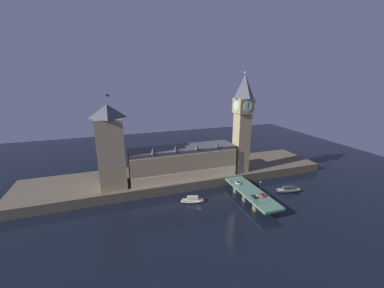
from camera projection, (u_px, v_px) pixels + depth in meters
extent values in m
plane|color=black|center=(199.00, 205.00, 141.77)|extent=(400.00, 400.00, 0.00)
cube|color=brown|center=(181.00, 175.00, 176.37)|extent=(220.00, 42.00, 6.33)
cube|color=tan|center=(183.00, 163.00, 164.46)|extent=(72.91, 19.18, 19.18)
cube|color=beige|center=(187.00, 177.00, 157.33)|extent=(72.91, 0.20, 6.90)
cube|color=#42474C|center=(183.00, 149.00, 161.49)|extent=(72.91, 17.64, 2.40)
cone|color=#42474C|center=(153.00, 151.00, 146.37)|extent=(2.40, 2.40, 4.22)
cone|color=#42474C|center=(175.00, 148.00, 150.90)|extent=(2.40, 2.40, 4.22)
cone|color=#42474C|center=(197.00, 146.00, 155.43)|extent=(2.40, 2.40, 4.22)
cone|color=#42474C|center=(217.00, 144.00, 159.95)|extent=(2.40, 2.40, 4.22)
cube|color=tan|center=(241.00, 143.00, 171.09)|extent=(9.50, 9.50, 43.39)
cube|color=tan|center=(243.00, 106.00, 163.67)|extent=(11.20, 11.20, 10.39)
cylinder|color=#B7E5B7|center=(248.00, 107.00, 158.46)|extent=(6.52, 0.25, 6.52)
cylinder|color=#B7E5B7|center=(239.00, 105.00, 168.88)|extent=(6.52, 0.25, 6.52)
cylinder|color=#B7E5B7|center=(251.00, 105.00, 165.45)|extent=(0.25, 6.52, 6.52)
cylinder|color=#B7E5B7|center=(236.00, 106.00, 161.89)|extent=(0.25, 6.52, 6.52)
cube|color=black|center=(248.00, 106.00, 158.16)|extent=(0.36, 0.10, 4.89)
pyramid|color=#42474C|center=(245.00, 86.00, 160.03)|extent=(11.20, 11.20, 16.03)
sphere|color=gold|center=(245.00, 73.00, 157.60)|extent=(1.60, 1.60, 1.60)
cube|color=tan|center=(111.00, 153.00, 145.92)|extent=(15.80, 15.80, 44.43)
pyramid|color=#42474C|center=(107.00, 111.00, 138.67)|extent=(16.11, 16.11, 8.08)
cylinder|color=#99999E|center=(106.00, 99.00, 136.73)|extent=(0.24, 0.24, 6.00)
cube|color=navy|center=(108.00, 95.00, 136.49)|extent=(2.00, 0.08, 1.20)
cube|color=#4C7560|center=(251.00, 192.00, 146.04)|extent=(13.05, 46.00, 1.40)
cube|color=brown|center=(262.00, 206.00, 136.38)|extent=(11.09, 3.20, 4.46)
cube|color=brown|center=(251.00, 197.00, 146.85)|extent=(11.09, 3.20, 4.46)
cube|color=brown|center=(242.00, 189.00, 157.31)|extent=(11.09, 3.20, 4.46)
cube|color=silver|center=(238.00, 183.00, 155.58)|extent=(1.84, 3.96, 0.94)
cube|color=black|center=(238.00, 182.00, 155.39)|extent=(1.51, 1.78, 0.45)
cylinder|color=black|center=(236.00, 183.00, 156.51)|extent=(0.22, 0.64, 0.64)
cylinder|color=black|center=(238.00, 183.00, 157.06)|extent=(0.22, 0.64, 0.64)
cylinder|color=black|center=(238.00, 185.00, 154.28)|extent=(0.22, 0.64, 0.64)
cylinder|color=black|center=(240.00, 184.00, 154.82)|extent=(0.22, 0.64, 0.64)
cube|color=black|center=(254.00, 197.00, 138.14)|extent=(1.91, 4.21, 0.72)
cube|color=black|center=(254.00, 196.00, 137.97)|extent=(1.56, 1.90, 0.45)
cylinder|color=black|center=(252.00, 196.00, 139.10)|extent=(0.22, 0.64, 0.64)
cylinder|color=black|center=(254.00, 196.00, 139.66)|extent=(0.22, 0.64, 0.64)
cylinder|color=black|center=(254.00, 198.00, 136.73)|extent=(0.22, 0.64, 0.64)
cylinder|color=black|center=(257.00, 198.00, 137.29)|extent=(0.22, 0.64, 0.64)
cube|color=red|center=(263.00, 195.00, 139.85)|extent=(1.95, 3.99, 0.79)
cube|color=black|center=(263.00, 194.00, 139.68)|extent=(1.60, 1.80, 0.45)
cylinder|color=black|center=(265.00, 196.00, 139.08)|extent=(0.22, 0.64, 0.64)
cylinder|color=black|center=(263.00, 197.00, 138.50)|extent=(0.22, 0.64, 0.64)
cylinder|color=black|center=(263.00, 194.00, 141.33)|extent=(0.22, 0.64, 0.64)
cylinder|color=black|center=(260.00, 195.00, 140.76)|extent=(0.22, 0.64, 0.64)
cylinder|color=black|center=(254.00, 201.00, 133.26)|extent=(0.28, 0.28, 0.83)
cylinder|color=maroon|center=(254.00, 200.00, 133.05)|extent=(0.38, 0.38, 0.69)
sphere|color=tan|center=(254.00, 200.00, 132.93)|extent=(0.23, 0.23, 0.23)
cylinder|color=#2D3333|center=(257.00, 204.00, 130.48)|extent=(0.56, 0.56, 0.50)
cylinder|color=#2D3333|center=(257.00, 200.00, 129.76)|extent=(0.18, 0.18, 4.68)
sphere|color=#F9E5A3|center=(257.00, 196.00, 128.97)|extent=(0.60, 0.60, 0.60)
sphere|color=#F9E5A3|center=(257.00, 196.00, 128.92)|extent=(0.44, 0.44, 0.44)
sphere|color=#F9E5A3|center=(258.00, 196.00, 129.20)|extent=(0.44, 0.44, 0.44)
cylinder|color=#2D3333|center=(260.00, 190.00, 147.68)|extent=(0.56, 0.56, 0.50)
cylinder|color=#2D3333|center=(260.00, 186.00, 146.98)|extent=(0.18, 0.18, 4.62)
sphere|color=#F9E5A3|center=(261.00, 182.00, 146.19)|extent=(0.60, 0.60, 0.60)
sphere|color=#F9E5A3|center=(260.00, 182.00, 146.15)|extent=(0.44, 0.44, 0.44)
sphere|color=#F9E5A3|center=(261.00, 182.00, 146.42)|extent=(0.44, 0.44, 0.44)
cylinder|color=#2D3333|center=(231.00, 183.00, 157.26)|extent=(0.56, 0.56, 0.50)
cylinder|color=#2D3333|center=(232.00, 179.00, 156.45)|extent=(0.18, 0.18, 5.35)
sphere|color=#F9E5A3|center=(232.00, 174.00, 155.56)|extent=(0.60, 0.60, 0.60)
sphere|color=#F9E5A3|center=(231.00, 175.00, 155.52)|extent=(0.44, 0.44, 0.44)
sphere|color=#F9E5A3|center=(232.00, 175.00, 155.80)|extent=(0.44, 0.44, 0.44)
ellipsoid|color=#B2A893|center=(193.00, 201.00, 144.06)|extent=(15.33, 7.85, 2.06)
cube|color=tan|center=(193.00, 200.00, 143.80)|extent=(13.40, 6.59, 0.24)
cube|color=#B7B2A8|center=(193.00, 198.00, 143.48)|extent=(7.08, 4.22, 2.06)
ellipsoid|color=#28282D|center=(288.00, 191.00, 157.11)|extent=(17.97, 8.02, 2.07)
cube|color=tan|center=(289.00, 189.00, 156.85)|extent=(15.74, 6.70, 0.24)
cube|color=#2D333D|center=(289.00, 188.00, 156.53)|extent=(8.24, 4.37, 2.07)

